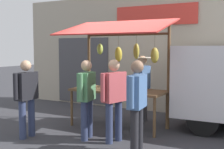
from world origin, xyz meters
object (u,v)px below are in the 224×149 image
at_px(shopper_in_grey_tee, 137,100).
at_px(shopper_in_striped_shirt, 26,93).
at_px(shopper_with_ponytail, 114,95).
at_px(vendor_with_sunhat, 142,83).
at_px(shopper_with_shopping_bag, 87,94).
at_px(market_stall, 120,61).

relative_size(shopper_in_grey_tee, shopper_in_striped_shirt, 1.03).
bearing_deg(shopper_in_grey_tee, shopper_with_ponytail, 53.65).
relative_size(vendor_with_sunhat, shopper_with_shopping_bag, 1.03).
xyz_separation_m(shopper_in_grey_tee, shopper_in_striped_shirt, (2.37, 0.21, -0.03)).
bearing_deg(shopper_with_shopping_bag, shopper_in_striped_shirt, 102.17).
height_order(market_stall, shopper_with_ponytail, market_stall).
xyz_separation_m(vendor_with_sunhat, shopper_in_grey_tee, (-0.84, 2.17, -0.03)).
bearing_deg(shopper_in_grey_tee, vendor_with_sunhat, 14.43).
distance_m(market_stall, shopper_in_striped_shirt, 2.18).
relative_size(shopper_with_shopping_bag, shopper_in_striped_shirt, 1.01).
bearing_deg(shopper_with_shopping_bag, market_stall, -19.10).
height_order(shopper_with_ponytail, shopper_in_striped_shirt, shopper_with_ponytail).
xyz_separation_m(shopper_with_shopping_bag, shopper_with_ponytail, (-0.58, -0.08, 0.01)).
bearing_deg(market_stall, shopper_in_grey_tee, 127.10).
bearing_deg(vendor_with_sunhat, shopper_with_shopping_bag, -9.23).
height_order(market_stall, shopper_in_grey_tee, market_stall).
bearing_deg(market_stall, shopper_in_striped_shirt, 52.66).
relative_size(vendor_with_sunhat, shopper_with_ponytail, 1.02).
height_order(shopper_with_shopping_bag, shopper_in_striped_shirt, shopper_with_shopping_bag).
height_order(vendor_with_sunhat, shopper_with_ponytail, vendor_with_sunhat).
distance_m(market_stall, vendor_with_sunhat, 0.95).
relative_size(shopper_with_shopping_bag, shopper_in_grey_tee, 0.98).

